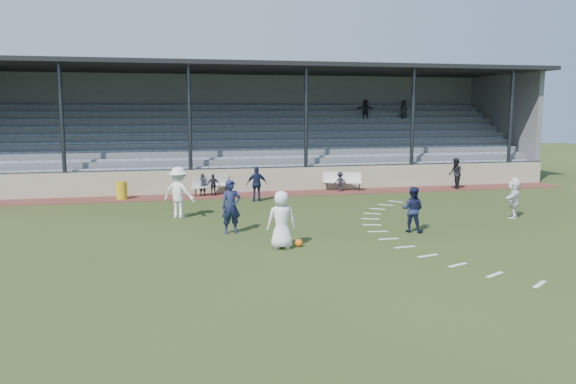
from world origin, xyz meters
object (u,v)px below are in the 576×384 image
at_px(player_white_lead, 281,220).
at_px(trash_bin, 122,190).
at_px(bench_left, 211,183).
at_px(player_navy_lead, 231,207).
at_px(official, 455,173).
at_px(football, 299,243).
at_px(bench_right, 342,179).

bearing_deg(player_white_lead, trash_bin, -61.94).
relative_size(bench_left, trash_bin, 2.39).
distance_m(player_navy_lead, official, 15.36).
height_order(bench_left, football, bench_left).
xyz_separation_m(bench_right, player_navy_lead, (-6.93, -8.97, 0.34)).
distance_m(bench_right, football, 12.43).
bearing_deg(player_white_lead, bench_left, -82.51).
xyz_separation_m(football, player_navy_lead, (-1.82, 2.35, 0.80)).
distance_m(bench_left, bench_right, 6.89).
bearing_deg(player_navy_lead, bench_left, 81.75).
relative_size(bench_left, player_navy_lead, 1.07).
height_order(bench_right, player_white_lead, player_white_lead).
height_order(football, player_white_lead, player_white_lead).
height_order(bench_right, player_navy_lead, player_navy_lead).
distance_m(bench_right, trash_bin, 11.14).
bearing_deg(bench_right, player_white_lead, -95.58).
distance_m(bench_left, football, 11.40).
height_order(bench_right, official, official).
bearing_deg(player_navy_lead, bench_right, 44.33).
height_order(player_white_lead, official, player_white_lead).
bearing_deg(trash_bin, football, -60.80).
bearing_deg(official, trash_bin, -78.71).
height_order(trash_bin, official, official).
height_order(football, official, official).
bearing_deg(player_white_lead, bench_right, -115.08).
bearing_deg(football, bench_right, 65.72).
xyz_separation_m(bench_left, trash_bin, (-4.24, -0.47, -0.15)).
xyz_separation_m(player_white_lead, official, (11.74, 10.63, -0.05)).
bearing_deg(bench_left, trash_bin, 162.00).
relative_size(player_white_lead, official, 1.09).
bearing_deg(official, football, -34.59).
relative_size(bench_right, player_navy_lead, 1.09).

